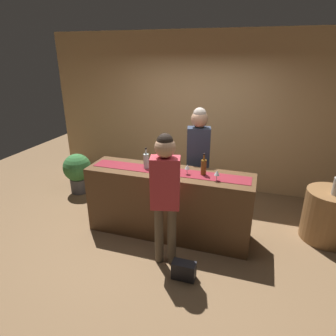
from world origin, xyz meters
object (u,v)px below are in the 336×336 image
Objects in this scene: wine_bottle_amber at (204,167)px; potted_plant_tall at (78,171)px; wine_glass_near_customer at (158,162)px; wine_bottle_clear at (146,161)px; customer_sipping at (165,187)px; handbag at (184,270)px; wine_glass_far_end at (217,173)px; wine_glass_mid_counter at (187,167)px; round_side_table at (328,216)px; bartender at (198,152)px.

wine_bottle_amber reaches higher than potted_plant_tall.
wine_bottle_clear is at bearing -175.85° from wine_glass_near_customer.
wine_bottle_amber is at bearing 50.13° from customer_sipping.
customer_sipping is (-0.32, -0.65, -0.05)m from wine_bottle_amber.
handbag is (-0.01, -0.88, -0.99)m from wine_bottle_amber.
wine_glass_far_end is 0.19× the size of potted_plant_tall.
wine_glass_far_end is at bearing -12.31° from wine_glass_mid_counter.
handbag is (2.52, -1.63, -0.33)m from potted_plant_tall.
wine_bottle_amber reaches higher than round_side_table.
potted_plant_tall is 2.72× the size of handbag.
wine_glass_near_customer is at bearing 125.47° from handbag.
wine_bottle_amber is at bearing 89.04° from handbag.
wine_glass_near_customer reaches higher than handbag.
wine_glass_far_end is 0.08× the size of customer_sipping.
customer_sipping is 6.05× the size of handbag.
bartender is 1.05× the size of customer_sipping.
bartender is (0.45, 0.55, 0.02)m from wine_glass_near_customer.
wine_glass_far_end is (0.20, -0.14, -0.01)m from wine_bottle_amber.
wine_glass_near_customer and wine_glass_far_end have the same top height.
wine_bottle_amber is 0.58m from bartender.
bartender is (-0.39, 0.69, 0.02)m from wine_glass_far_end.
potted_plant_tall is (-1.90, 0.75, -0.65)m from wine_glass_near_customer.
bartender reaches higher than round_side_table.
wine_glass_mid_counter is at bearing 75.97° from bartender.
wine_bottle_clear is 1.54m from handbag.
wine_bottle_amber is 0.41× the size of round_side_table.
wine_bottle_amber is at bearing 96.84° from bartender.
wine_glass_mid_counter is at bearing -19.10° from potted_plant_tall.
wine_glass_mid_counter and wine_glass_far_end have the same top height.
handbag is at bearing -140.70° from round_side_table.
wine_glass_mid_counter is 2.13m from round_side_table.
wine_glass_mid_counter is 0.19× the size of potted_plant_tall.
potted_plant_tall is at bearing 163.51° from wine_bottle_amber.
potted_plant_tall is (-2.33, 0.81, -0.65)m from wine_glass_mid_counter.
wine_bottle_clear reaches higher than handbag.
bartender reaches higher than wine_glass_far_end.
wine_glass_mid_counter is at bearing -3.89° from wine_bottle_clear.
handbag is (0.63, -0.88, -0.98)m from wine_glass_near_customer.
handbag is at bearing -47.29° from wine_bottle_clear.
customer_sipping is 1.01m from handbag.
customer_sipping is (-0.11, -0.60, -0.04)m from wine_glass_mid_counter.
wine_bottle_clear is 0.81m from customer_sipping.
wine_glass_near_customer is 0.19× the size of round_side_table.
customer_sipping is (0.32, -0.65, -0.04)m from wine_glass_near_customer.
wine_glass_near_customer is at bearing 4.15° from wine_bottle_clear.
wine_glass_near_customer is 1.00× the size of wine_glass_far_end.
wine_glass_far_end is 1.81m from round_side_table.
round_side_table is (1.91, -0.02, -0.75)m from bartender.
wine_bottle_clear is at bearing 29.62° from bartender.
round_side_table is (2.53, 0.55, -0.73)m from wine_bottle_clear.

